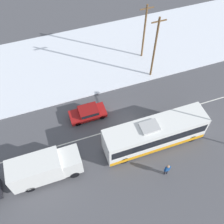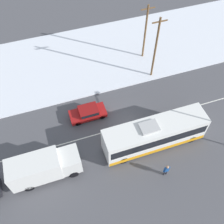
{
  "view_description": "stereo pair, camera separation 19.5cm",
  "coord_description": "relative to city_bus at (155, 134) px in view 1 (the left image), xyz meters",
  "views": [
    {
      "loc": [
        -7.03,
        -14.85,
        24.58
      ],
      "look_at": [
        -1.36,
        1.39,
        1.4
      ],
      "focal_mm": 42.0,
      "sensor_mm": 36.0,
      "label": 1
    },
    {
      "loc": [
        -6.85,
        -14.92,
        24.58
      ],
      "look_at": [
        -1.36,
        1.39,
        1.4
      ],
      "focal_mm": 42.0,
      "sensor_mm": 36.0,
      "label": 2
    }
  ],
  "objects": [
    {
      "name": "utility_pole_snowlot",
      "position": [
        4.26,
        13.07,
        2.33
      ],
      "size": [
        1.8,
        0.24,
        7.78
      ],
      "color": "brown",
      "rests_on": "ground_plane"
    },
    {
      "name": "pedestrian_at_stop",
      "position": [
        -0.3,
        -3.69,
        -0.63
      ],
      "size": [
        0.65,
        0.29,
        1.81
      ],
      "color": "#23232D",
      "rests_on": "ground_plane"
    },
    {
      "name": "snow_lot",
      "position": [
        -1.78,
        15.17,
        -1.68
      ],
      "size": [
        80.0,
        13.4,
        0.12
      ],
      "color": "silver",
      "rests_on": "ground_plane"
    },
    {
      "name": "ground_plane",
      "position": [
        -1.78,
        2.92,
        -1.74
      ],
      "size": [
        120.0,
        120.0,
        0.0
      ],
      "primitive_type": "plane",
      "color": "#4C4C51"
    },
    {
      "name": "utility_pole_roadside",
      "position": [
        3.92,
        9.33,
        2.72
      ],
      "size": [
        1.8,
        0.24,
        8.54
      ],
      "color": "brown",
      "rests_on": "ground_plane"
    },
    {
      "name": "sedan_car",
      "position": [
        -5.58,
        5.58,
        -0.98
      ],
      "size": [
        4.14,
        1.8,
        1.39
      ],
      "rotation": [
        0.0,
        0.0,
        3.14
      ],
      "color": "maroon",
      "rests_on": "ground_plane"
    },
    {
      "name": "lane_marking_center",
      "position": [
        -1.78,
        2.92,
        -1.74
      ],
      "size": [
        60.0,
        0.12,
        0.0
      ],
      "color": "silver",
      "rests_on": "ground_plane"
    },
    {
      "name": "city_bus",
      "position": [
        0.0,
        0.0,
        0.0
      ],
      "size": [
        10.71,
        2.57,
        3.57
      ],
      "color": "white",
      "rests_on": "ground_plane"
    },
    {
      "name": "box_truck",
      "position": [
        -11.43,
        0.03,
        -0.02
      ],
      "size": [
        6.73,
        2.3,
        3.13
      ],
      "color": "silver",
      "rests_on": "ground_plane"
    }
  ]
}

